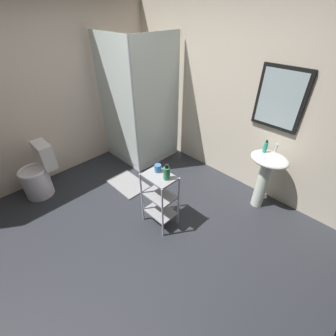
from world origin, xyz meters
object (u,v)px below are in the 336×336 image
hand_soap_bottle (265,147)px  storage_cart (160,196)px  shower_stall (141,133)px  bath_mat (128,184)px  rinse_cup (158,168)px  body_wash_bottle_green (167,173)px  pedestal_sink (266,170)px  toilet (38,175)px

hand_soap_bottle → storage_cart: bearing=-117.7°
shower_stall → bath_mat: (0.47, -0.68, -0.45)m
rinse_cup → bath_mat: (-0.83, 0.10, -0.77)m
hand_soap_bottle → body_wash_bottle_green: 1.27m
pedestal_sink → bath_mat: size_ratio=1.35×
pedestal_sink → hand_soap_bottle: hand_soap_bottle is taller
hand_soap_bottle → bath_mat: size_ratio=0.27×
storage_cart → body_wash_bottle_green: 0.40m
toilet → bath_mat: 1.26m
toilet → body_wash_bottle_green: bearing=26.2°
shower_stall → pedestal_sink: bearing=9.1°
pedestal_sink → shower_stall: bearing=-170.9°
body_wash_bottle_green → rinse_cup: 0.18m
bath_mat → pedestal_sink: bearing=32.3°
pedestal_sink → storage_cart: size_ratio=1.09×
shower_stall → pedestal_sink: size_ratio=2.47×
storage_cart → pedestal_sink: bearing=58.8°
pedestal_sink → hand_soap_bottle: 0.31m
toilet → bath_mat: (0.73, 0.98, -0.31)m
toilet → hand_soap_bottle: 3.06m
shower_stall → rinse_cup: 1.55m
shower_stall → hand_soap_bottle: size_ratio=12.56×
pedestal_sink → storage_cart: (-0.71, -1.17, -0.14)m
rinse_cup → toilet: bearing=-150.6°
shower_stall → bath_mat: shower_stall is taller
toilet → storage_cart: toilet is taller
toilet → body_wash_bottle_green: 1.98m
toilet → hand_soap_bottle: bearing=41.7°
toilet → pedestal_sink: bearing=40.5°
rinse_cup → storage_cart: bearing=-33.8°
pedestal_sink → rinse_cup: (-0.78, -1.12, 0.20)m
shower_stall → pedestal_sink: shower_stall is taller
storage_cart → hand_soap_bottle: (0.62, 1.18, 0.44)m
toilet → rinse_cup: size_ratio=8.83×
pedestal_sink → hand_soap_bottle: (-0.09, 0.01, 0.30)m
pedestal_sink → toilet: (-2.34, -2.00, -0.26)m
hand_soap_bottle → bath_mat: bearing=-146.0°
pedestal_sink → bath_mat: pedestal_sink is taller
storage_cart → bath_mat: size_ratio=1.23×
pedestal_sink → hand_soap_bottle: bearing=175.8°
toilet → storage_cart: size_ratio=1.03×
storage_cart → hand_soap_bottle: size_ratio=4.65×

